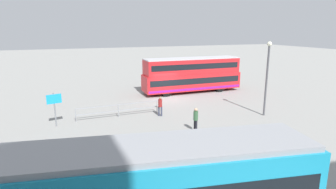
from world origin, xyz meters
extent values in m
plane|color=gray|center=(0.00, 0.00, 0.00)|extent=(160.00, 160.00, 0.00)
cube|color=red|center=(-3.66, -1.86, 1.24)|extent=(11.15, 2.67, 1.78)
cube|color=red|center=(-3.66, -1.86, 2.94)|extent=(10.82, 2.56, 1.62)
cube|color=black|center=(-3.66, -1.86, 1.46)|extent=(10.60, 2.69, 0.64)
cube|color=black|center=(-3.66, -1.86, 3.03)|extent=(10.26, 2.58, 0.60)
cube|color=#8C198C|center=(-3.66, -1.86, 0.60)|extent=(10.93, 2.70, 0.24)
cube|color=#B2B2B7|center=(-3.66, -1.86, 3.80)|extent=(10.82, 2.56, 0.10)
cylinder|color=black|center=(-0.21, -1.91, 0.50)|extent=(1.04, 2.46, 1.00)
cylinder|color=black|center=(-6.71, -1.81, 0.50)|extent=(1.04, 2.46, 1.00)
cube|color=black|center=(9.01, 17.53, 1.96)|extent=(14.09, 5.02, 0.90)
cube|color=gray|center=(9.01, 17.53, 3.19)|extent=(14.33, 4.84, 0.20)
cylinder|color=#33384C|center=(2.61, 5.34, 0.40)|extent=(0.14, 0.14, 0.79)
cylinder|color=#33384C|center=(2.79, 5.21, 0.40)|extent=(0.14, 0.14, 0.79)
cylinder|color=maroon|center=(2.70, 5.28, 1.10)|extent=(0.45, 0.45, 0.61)
sphere|color=#8C6647|center=(2.70, 5.28, 1.51)|extent=(0.22, 0.22, 0.22)
cylinder|color=black|center=(1.62, 9.40, 0.42)|extent=(0.14, 0.14, 0.84)
cylinder|color=black|center=(1.60, 9.62, 0.42)|extent=(0.14, 0.14, 0.84)
cylinder|color=#335938|center=(1.61, 9.51, 1.16)|extent=(0.34, 0.34, 0.64)
sphere|color=tan|center=(1.61, 9.51, 1.59)|extent=(0.23, 0.23, 0.23)
cube|color=gray|center=(5.95, 4.36, 1.05)|extent=(6.62, 0.16, 0.06)
cube|color=gray|center=(5.95, 4.36, 0.55)|extent=(6.62, 0.16, 0.06)
cylinder|color=gray|center=(2.64, 4.31, 0.53)|extent=(0.07, 0.07, 1.05)
cylinder|color=gray|center=(5.95, 4.36, 0.53)|extent=(0.07, 0.07, 1.05)
cylinder|color=gray|center=(9.26, 4.41, 0.53)|extent=(0.07, 0.07, 1.05)
cylinder|color=slate|center=(10.66, 4.84, 1.26)|extent=(0.10, 0.10, 2.52)
cube|color=#1999D8|center=(10.65, 4.88, 2.08)|extent=(1.02, 0.30, 0.68)
cylinder|color=#4C4C51|center=(-5.37, 8.23, 2.85)|extent=(0.16, 0.16, 5.70)
sphere|color=#F2EFCC|center=(-5.37, 8.23, 5.85)|extent=(0.36, 0.36, 0.36)
camera|label=1|loc=(10.06, 25.86, 7.01)|focal=29.73mm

